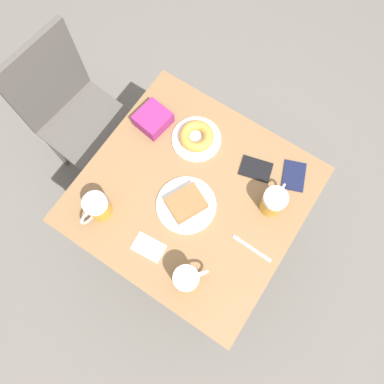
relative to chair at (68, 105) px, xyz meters
name	(u,v)px	position (x,y,z in m)	size (l,w,h in m)	color
ground_plane	(192,232)	(-0.10, -0.80, -0.54)	(8.00, 8.00, 0.00)	#666059
table	(192,199)	(-0.10, -0.80, 0.13)	(0.83, 0.86, 0.74)	olive
chair	(68,105)	(0.00, 0.00, 0.00)	(0.44, 0.44, 0.90)	#514C47
plate_with_cake	(186,204)	(-0.15, -0.80, 0.22)	(0.24, 0.24, 0.05)	white
plate_with_donut	(196,137)	(0.11, -0.68, 0.22)	(0.21, 0.21, 0.05)	white
beer_mug_left	(187,279)	(-0.39, -0.97, 0.26)	(0.12, 0.10, 0.12)	#C68C23
beer_mug_center	(274,201)	(0.03, -1.08, 0.26)	(0.13, 0.09, 0.12)	#C68C23
beer_mug_right	(97,207)	(-0.36, -0.54, 0.26)	(0.13, 0.09, 0.12)	#C68C23
napkin_folded	(149,247)	(-0.37, -0.78, 0.20)	(0.09, 0.13, 0.00)	white
fork	(252,248)	(-0.16, -1.11, 0.20)	(0.02, 0.17, 0.00)	silver
passport_near_edge	(256,169)	(0.13, -0.96, 0.20)	(0.12, 0.14, 0.01)	black
passport_far_edge	(294,176)	(0.19, -1.10, 0.20)	(0.15, 0.13, 0.01)	#141938
blue_pouch	(153,119)	(0.08, -0.49, 0.23)	(0.15, 0.14, 0.06)	#8C2366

